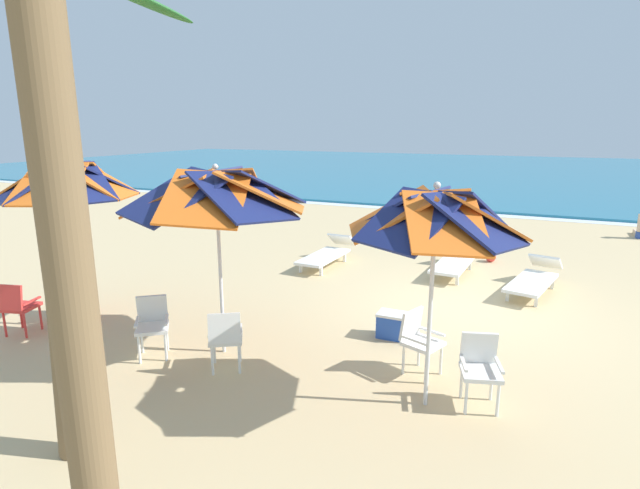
{
  "coord_description": "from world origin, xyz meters",
  "views": [
    {
      "loc": [
        1.15,
        -8.75,
        3.25
      ],
      "look_at": [
        -2.66,
        -0.23,
        1.0
      ],
      "focal_mm": 28.05,
      "sensor_mm": 36.0,
      "label": 1
    }
  ],
  "objects_px": {
    "plastic_chair_1": "(480,366)",
    "cooler_box": "(394,325)",
    "sun_lounger_2": "(327,253)",
    "sun_lounger_1": "(455,261)",
    "plastic_chair_0": "(419,338)",
    "palm_tree_0": "(52,114)",
    "plastic_chair_5": "(69,290)",
    "plastic_chair_2": "(225,336)",
    "beach_ball": "(491,257)",
    "sun_lounger_0": "(534,278)",
    "beach_umbrella_1": "(216,193)",
    "beach_umbrella_0": "(435,217)",
    "beach_umbrella_2": "(67,182)",
    "plastic_chair_3": "(152,322)",
    "palm_tree_1": "(48,158)",
    "plastic_chair_4": "(17,305)"
  },
  "relations": [
    {
      "from": "plastic_chair_0",
      "to": "beach_umbrella_2",
      "type": "bearing_deg",
      "value": -172.56
    },
    {
      "from": "plastic_chair_0",
      "to": "beach_umbrella_2",
      "type": "height_order",
      "value": "beach_umbrella_2"
    },
    {
      "from": "beach_umbrella_1",
      "to": "plastic_chair_5",
      "type": "height_order",
      "value": "beach_umbrella_1"
    },
    {
      "from": "plastic_chair_0",
      "to": "sun_lounger_1",
      "type": "bearing_deg",
      "value": 93.88
    },
    {
      "from": "plastic_chair_3",
      "to": "sun_lounger_2",
      "type": "xyz_separation_m",
      "value": [
        0.4,
        5.4,
        -0.22
      ]
    },
    {
      "from": "sun_lounger_2",
      "to": "palm_tree_0",
      "type": "height_order",
      "value": "palm_tree_0"
    },
    {
      "from": "beach_umbrella_2",
      "to": "beach_ball",
      "type": "bearing_deg",
      "value": 50.5
    },
    {
      "from": "beach_umbrella_1",
      "to": "plastic_chair_3",
      "type": "xyz_separation_m",
      "value": [
        -0.86,
        -0.49,
        -1.85
      ]
    },
    {
      "from": "plastic_chair_0",
      "to": "plastic_chair_2",
      "type": "height_order",
      "value": "same"
    },
    {
      "from": "palm_tree_1",
      "to": "plastic_chair_0",
      "type": "bearing_deg",
      "value": 47.09
    },
    {
      "from": "palm_tree_1",
      "to": "palm_tree_0",
      "type": "bearing_deg",
      "value": -35.36
    },
    {
      "from": "sun_lounger_0",
      "to": "plastic_chair_5",
      "type": "bearing_deg",
      "value": -146.8
    },
    {
      "from": "plastic_chair_1",
      "to": "cooler_box",
      "type": "height_order",
      "value": "plastic_chair_1"
    },
    {
      "from": "plastic_chair_2",
      "to": "cooler_box",
      "type": "height_order",
      "value": "plastic_chair_2"
    },
    {
      "from": "sun_lounger_1",
      "to": "cooler_box",
      "type": "relative_size",
      "value": 4.36
    },
    {
      "from": "plastic_chair_3",
      "to": "beach_umbrella_2",
      "type": "relative_size",
      "value": 0.31
    },
    {
      "from": "sun_lounger_0",
      "to": "sun_lounger_1",
      "type": "relative_size",
      "value": 1.02
    },
    {
      "from": "plastic_chair_0",
      "to": "beach_ball",
      "type": "relative_size",
      "value": 3.5
    },
    {
      "from": "palm_tree_1",
      "to": "cooler_box",
      "type": "relative_size",
      "value": 9.42
    },
    {
      "from": "plastic_chair_2",
      "to": "sun_lounger_2",
      "type": "xyz_separation_m",
      "value": [
        -0.83,
        5.37,
        -0.22
      ]
    },
    {
      "from": "sun_lounger_1",
      "to": "plastic_chair_5",
      "type": "bearing_deg",
      "value": -135.8
    },
    {
      "from": "beach_umbrella_0",
      "to": "plastic_chair_1",
      "type": "bearing_deg",
      "value": 25.13
    },
    {
      "from": "palm_tree_0",
      "to": "palm_tree_1",
      "type": "height_order",
      "value": "palm_tree_0"
    },
    {
      "from": "plastic_chair_5",
      "to": "sun_lounger_2",
      "type": "height_order",
      "value": "plastic_chair_5"
    },
    {
      "from": "beach_ball",
      "to": "beach_umbrella_2",
      "type": "bearing_deg",
      "value": -129.5
    },
    {
      "from": "plastic_chair_3",
      "to": "plastic_chair_0",
      "type": "bearing_deg",
      "value": 15.94
    },
    {
      "from": "palm_tree_0",
      "to": "plastic_chair_2",
      "type": "bearing_deg",
      "value": 105.18
    },
    {
      "from": "plastic_chair_0",
      "to": "plastic_chair_2",
      "type": "relative_size",
      "value": 1.0
    },
    {
      "from": "beach_umbrella_0",
      "to": "plastic_chair_3",
      "type": "relative_size",
      "value": 3.07
    },
    {
      "from": "sun_lounger_2",
      "to": "plastic_chair_0",
      "type": "bearing_deg",
      "value": -53.78
    },
    {
      "from": "beach_umbrella_2",
      "to": "palm_tree_1",
      "type": "bearing_deg",
      "value": -41.14
    },
    {
      "from": "sun_lounger_2",
      "to": "sun_lounger_1",
      "type": "bearing_deg",
      "value": 10.65
    },
    {
      "from": "beach_umbrella_2",
      "to": "sun_lounger_0",
      "type": "distance_m",
      "value": 8.6
    },
    {
      "from": "beach_umbrella_0",
      "to": "sun_lounger_2",
      "type": "relative_size",
      "value": 1.22
    },
    {
      "from": "plastic_chair_3",
      "to": "sun_lounger_1",
      "type": "relative_size",
      "value": 0.4
    },
    {
      "from": "sun_lounger_2",
      "to": "beach_ball",
      "type": "bearing_deg",
      "value": 27.82
    },
    {
      "from": "cooler_box",
      "to": "beach_ball",
      "type": "height_order",
      "value": "cooler_box"
    },
    {
      "from": "sun_lounger_0",
      "to": "sun_lounger_1",
      "type": "distance_m",
      "value": 1.8
    },
    {
      "from": "plastic_chair_3",
      "to": "cooler_box",
      "type": "distance_m",
      "value": 3.61
    },
    {
      "from": "beach_umbrella_2",
      "to": "plastic_chair_5",
      "type": "relative_size",
      "value": 3.23
    },
    {
      "from": "beach_umbrella_0",
      "to": "plastic_chair_0",
      "type": "xyz_separation_m",
      "value": [
        -0.27,
        0.74,
        -1.77
      ]
    },
    {
      "from": "plastic_chair_0",
      "to": "palm_tree_0",
      "type": "distance_m",
      "value": 5.02
    },
    {
      "from": "plastic_chair_2",
      "to": "sun_lounger_1",
      "type": "xyz_separation_m",
      "value": [
        2.04,
        5.91,
        -0.22
      ]
    },
    {
      "from": "plastic_chair_2",
      "to": "cooler_box",
      "type": "relative_size",
      "value": 1.73
    },
    {
      "from": "plastic_chair_0",
      "to": "palm_tree_0",
      "type": "bearing_deg",
      "value": -112.79
    },
    {
      "from": "beach_umbrella_0",
      "to": "plastic_chair_4",
      "type": "distance_m",
      "value": 6.57
    },
    {
      "from": "plastic_chair_2",
      "to": "sun_lounger_1",
      "type": "bearing_deg",
      "value": 70.98
    },
    {
      "from": "plastic_chair_5",
      "to": "sun_lounger_0",
      "type": "distance_m",
      "value": 8.64
    },
    {
      "from": "beach_umbrella_0",
      "to": "beach_umbrella_1",
      "type": "distance_m",
      "value": 3.02
    },
    {
      "from": "beach_umbrella_1",
      "to": "cooler_box",
      "type": "height_order",
      "value": "beach_umbrella_1"
    }
  ]
}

